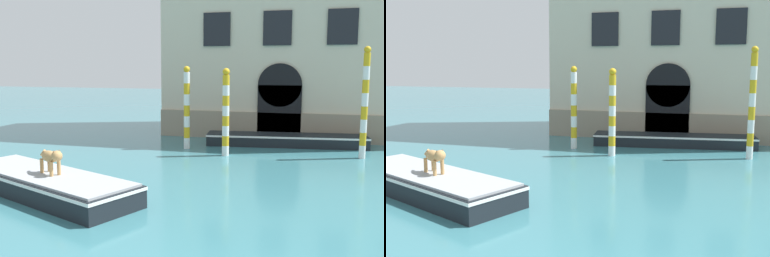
{
  "view_description": "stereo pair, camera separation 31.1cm",
  "coord_description": "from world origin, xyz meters",
  "views": [
    {
      "loc": [
        3.15,
        -3.54,
        3.54
      ],
      "look_at": [
        -1.34,
        12.36,
        1.2
      ],
      "focal_mm": 42.0,
      "sensor_mm": 36.0,
      "label": 1
    },
    {
      "loc": [
        3.45,
        -3.45,
        3.54
      ],
      "look_at": [
        -1.34,
        12.36,
        1.2
      ],
      "focal_mm": 42.0,
      "sensor_mm": 36.0,
      "label": 2
    }
  ],
  "objects": [
    {
      "name": "boat_foreground",
      "position": [
        -3.99,
        6.91,
        0.33
      ],
      "size": [
        6.29,
        4.06,
        0.63
      ],
      "rotation": [
        0.0,
        0.0,
        -0.4
      ],
      "color": "black",
      "rests_on": "ground_plane"
    },
    {
      "name": "dog_on_deck",
      "position": [
        -3.68,
        6.77,
        1.09
      ],
      "size": [
        0.96,
        0.67,
        0.72
      ],
      "rotation": [
        0.0,
        0.0,
        -0.53
      ],
      "color": "tan",
      "rests_on": "boat_foreground"
    },
    {
      "name": "boat_moored_near_palazzo",
      "position": [
        1.81,
        16.39,
        0.27
      ],
      "size": [
        7.03,
        2.15,
        0.51
      ],
      "rotation": [
        0.0,
        0.0,
        0.12
      ],
      "color": "black",
      "rests_on": "ground_plane"
    },
    {
      "name": "mooring_pole_0",
      "position": [
        -0.31,
        13.54,
        1.73
      ],
      "size": [
        0.28,
        0.28,
        3.42
      ],
      "color": "white",
      "rests_on": "ground_plane"
    },
    {
      "name": "mooring_pole_1",
      "position": [
        -2.2,
        14.59,
        1.77
      ],
      "size": [
        0.27,
        0.27,
        3.5
      ],
      "color": "white",
      "rests_on": "ground_plane"
    },
    {
      "name": "mooring_pole_3",
      "position": [
        4.84,
        14.44,
        2.14
      ],
      "size": [
        0.26,
        0.26,
        4.24
      ],
      "color": "white",
      "rests_on": "ground_plane"
    }
  ]
}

